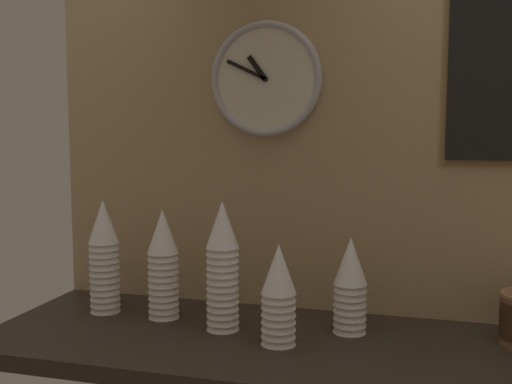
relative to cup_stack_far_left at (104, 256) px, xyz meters
The scene contains 8 objects.
ground_plane 0.62m from the cup_stack_far_left, ahead, with size 1.60×0.56×0.04m, color black.
wall_tiled_back 0.73m from the cup_stack_far_left, 17.86° to the left, with size 1.60×0.03×1.05m.
cup_stack_far_left is the anchor object (origin of this frame).
cup_stack_center_right 0.66m from the cup_stack_far_left, ahead, with size 0.08×0.08×0.24m.
cup_stack_left 0.18m from the cup_stack_far_left, ahead, with size 0.08×0.08×0.29m.
cup_stack_center_left 0.36m from the cup_stack_far_left, ahead, with size 0.08×0.08×0.32m.
cup_stack_center 0.53m from the cup_stack_far_left, 12.90° to the right, with size 0.08×0.08×0.24m.
wall_clock 0.65m from the cup_stack_far_left, 21.49° to the left, with size 0.31×0.03×0.31m.
Camera 1 is at (0.27, -1.45, 0.52)m, focal length 45.00 mm.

